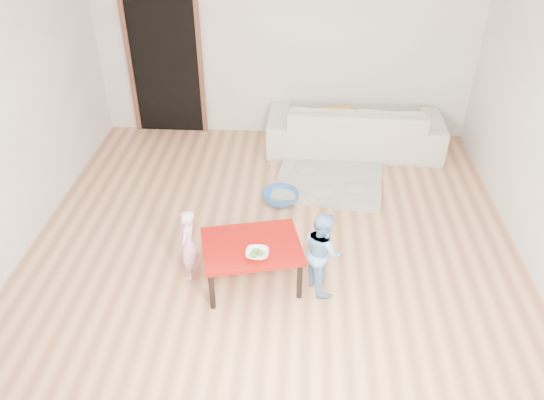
# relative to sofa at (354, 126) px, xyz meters

# --- Properties ---
(floor) EXTENTS (5.00, 5.00, 0.01)m
(floor) POSITION_rel_sofa_xyz_m (-0.95, -2.05, -0.33)
(floor) COLOR #A06844
(floor) RESTS_ON ground
(back_wall) EXTENTS (5.00, 0.02, 2.60)m
(back_wall) POSITION_rel_sofa_xyz_m (-0.95, 0.45, 0.97)
(back_wall) COLOR white
(back_wall) RESTS_ON floor
(left_wall) EXTENTS (0.02, 5.00, 2.60)m
(left_wall) POSITION_rel_sofa_xyz_m (-3.45, -2.05, 0.97)
(left_wall) COLOR white
(left_wall) RESTS_ON floor
(doorway) EXTENTS (1.02, 0.08, 2.11)m
(doorway) POSITION_rel_sofa_xyz_m (-2.55, 0.43, 0.69)
(doorway) COLOR brown
(doorway) RESTS_ON back_wall
(sofa) EXTENTS (2.29, 0.93, 0.67)m
(sofa) POSITION_rel_sofa_xyz_m (0.00, 0.00, 0.00)
(sofa) COLOR beige
(sofa) RESTS_ON floor
(cushion) EXTENTS (0.56, 0.52, 0.13)m
(cushion) POSITION_rel_sofa_xyz_m (-0.27, -0.14, 0.17)
(cushion) COLOR #F7A71B
(cushion) RESTS_ON sofa
(red_table) EXTENTS (1.01, 0.85, 0.44)m
(red_table) POSITION_rel_sofa_xyz_m (-1.11, -2.67, -0.11)
(red_table) COLOR maroon
(red_table) RESTS_ON floor
(bowl) EXTENTS (0.20, 0.20, 0.05)m
(bowl) POSITION_rel_sofa_xyz_m (-1.04, -2.82, 0.13)
(bowl) COLOR white
(bowl) RESTS_ON red_table
(broccoli) EXTENTS (0.12, 0.12, 0.06)m
(broccoli) POSITION_rel_sofa_xyz_m (-1.04, -2.82, 0.14)
(broccoli) COLOR #2D5919
(broccoli) RESTS_ON red_table
(child_pink) EXTENTS (0.19, 0.28, 0.73)m
(child_pink) POSITION_rel_sofa_xyz_m (-1.71, -2.62, 0.03)
(child_pink) COLOR pink
(child_pink) RESTS_ON floor
(child_blue) EXTENTS (0.45, 0.49, 0.83)m
(child_blue) POSITION_rel_sofa_xyz_m (-0.47, -2.70, 0.08)
(child_blue) COLOR #68C0F1
(child_blue) RESTS_ON floor
(basin) EXTENTS (0.42, 0.42, 0.13)m
(basin) POSITION_rel_sofa_xyz_m (-0.91, -1.34, -0.27)
(basin) COLOR #2E66AE
(basin) RESTS_ON floor
(blanket) EXTENTS (1.37, 1.19, 0.06)m
(blanket) POSITION_rel_sofa_xyz_m (-0.34, -0.91, -0.30)
(blanket) COLOR #B4AD9F
(blanket) RESTS_ON floor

